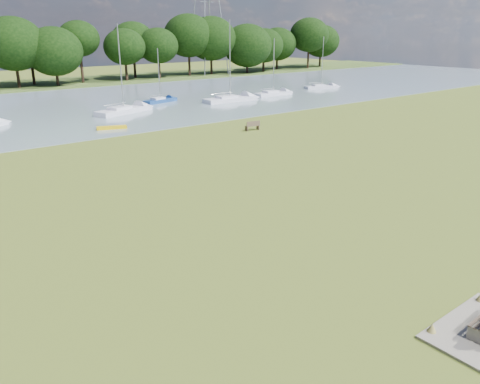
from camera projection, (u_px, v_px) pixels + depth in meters
ground at (233, 212)px, 25.52m from camera, size 220.00×220.00×0.00m
river at (22, 112)px, 56.62m from camera, size 220.00×40.00×0.10m
riverbank_bench at (253, 126)px, 46.29m from camera, size 1.58×0.67×0.94m
kayak at (112, 128)px, 46.80m from camera, size 3.00×1.64×0.29m
tree_line at (25, 45)px, 78.43m from camera, size 159.77×10.00×12.10m
sailboat_1 at (123, 109)px, 55.68m from camera, size 7.75×4.35×10.10m
sailboat_2 at (321, 86)px, 79.59m from camera, size 6.05×3.32×8.42m
sailboat_3 at (230, 98)px, 64.91m from camera, size 7.95×2.44×10.69m
sailboat_4 at (160, 99)px, 63.93m from camera, size 5.33×2.72×7.11m
sailboat_6 at (273, 92)px, 70.86m from camera, size 6.37×1.80×8.23m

